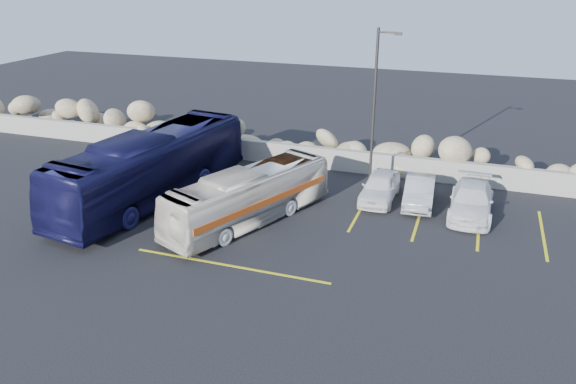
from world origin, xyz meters
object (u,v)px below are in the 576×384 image
(vintage_bus, at_px, (249,196))
(car_c, at_px, (471,201))
(tour_coach, at_px, (152,167))
(car_a, at_px, (380,187))
(car_b, at_px, (419,191))
(lamppost, at_px, (375,108))

(vintage_bus, xyz_separation_m, car_c, (9.29, 4.03, -0.54))
(tour_coach, distance_m, car_a, 11.02)
(car_b, bearing_deg, tour_coach, -167.04)
(vintage_bus, xyz_separation_m, tour_coach, (-5.39, 0.89, 0.45))
(lamppost, height_order, car_c, lamppost)
(lamppost, distance_m, tour_coach, 11.06)
(vintage_bus, bearing_deg, car_c, 46.60)
(vintage_bus, height_order, car_b, vintage_bus)
(tour_coach, height_order, car_a, tour_coach)
(lamppost, xyz_separation_m, car_c, (4.90, -1.33, -3.63))
(lamppost, bearing_deg, vintage_bus, -129.24)
(tour_coach, bearing_deg, car_c, 20.38)
(vintage_bus, height_order, car_c, vintage_bus)
(vintage_bus, bearing_deg, lamppost, 73.89)
(lamppost, bearing_deg, tour_coach, -155.40)
(car_b, distance_m, car_c, 2.44)
(lamppost, height_order, tour_coach, lamppost)
(vintage_bus, distance_m, tour_coach, 5.48)
(lamppost, height_order, car_a, lamppost)
(car_c, bearing_deg, lamppost, 165.44)
(tour_coach, height_order, car_c, tour_coach)
(car_c, bearing_deg, car_a, 176.18)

